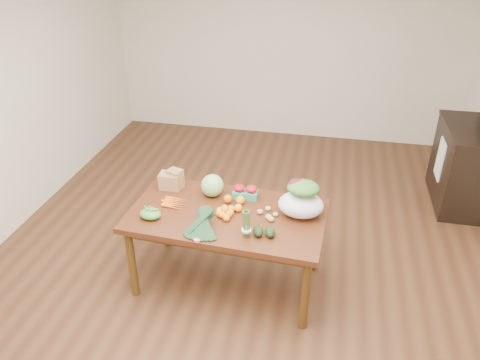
% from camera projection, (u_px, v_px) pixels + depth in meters
% --- Properties ---
extents(floor, '(6.00, 6.00, 0.00)m').
position_uv_depth(floor, '(246.00, 252.00, 4.71)').
color(floor, '#50311B').
rests_on(floor, ground).
extents(room_walls, '(5.02, 6.02, 2.70)m').
position_uv_depth(room_walls, '(247.00, 128.00, 4.04)').
color(room_walls, silver).
rests_on(room_walls, floor).
extents(dining_table, '(1.70, 1.01, 0.75)m').
position_uv_depth(dining_table, '(228.00, 248.00, 4.16)').
color(dining_table, '#462010').
rests_on(dining_table, floor).
extents(cabinet, '(0.52, 1.02, 0.94)m').
position_uv_depth(cabinet, '(462.00, 166.00, 5.31)').
color(cabinet, black).
rests_on(cabinet, floor).
extents(dish_towel, '(0.02, 0.28, 0.45)m').
position_uv_depth(dish_towel, '(440.00, 159.00, 5.28)').
color(dish_towel, white).
rests_on(dish_towel, cabinet).
extents(paper_bag, '(0.27, 0.23, 0.18)m').
position_uv_depth(paper_bag, '(170.00, 179.00, 4.29)').
color(paper_bag, '#A36F49').
rests_on(paper_bag, dining_table).
extents(cabbage, '(0.20, 0.20, 0.20)m').
position_uv_depth(cabbage, '(212.00, 186.00, 4.17)').
color(cabbage, '#87AF65').
rests_on(cabbage, dining_table).
extents(strawberry_basket_a, '(0.11, 0.11, 0.10)m').
position_uv_depth(strawberry_basket_a, '(239.00, 192.00, 4.17)').
color(strawberry_basket_a, red).
rests_on(strawberry_basket_a, dining_table).
extents(strawberry_basket_b, '(0.11, 0.11, 0.10)m').
position_uv_depth(strawberry_basket_b, '(251.00, 193.00, 4.15)').
color(strawberry_basket_b, red).
rests_on(strawberry_basket_b, dining_table).
extents(orange_a, '(0.08, 0.08, 0.08)m').
position_uv_depth(orange_a, '(228.00, 199.00, 4.09)').
color(orange_a, '#FF5A0F').
rests_on(orange_a, dining_table).
extents(orange_b, '(0.08, 0.08, 0.08)m').
position_uv_depth(orange_b, '(240.00, 200.00, 4.07)').
color(orange_b, '#FFA90F').
rests_on(orange_b, dining_table).
extents(orange_c, '(0.07, 0.07, 0.07)m').
position_uv_depth(orange_c, '(238.00, 208.00, 3.97)').
color(orange_c, '#FFA40F').
rests_on(orange_c, dining_table).
extents(mandarin_cluster, '(0.19, 0.19, 0.10)m').
position_uv_depth(mandarin_cluster, '(225.00, 211.00, 3.91)').
color(mandarin_cluster, orange).
rests_on(mandarin_cluster, dining_table).
extents(carrots, '(0.23, 0.20, 0.03)m').
position_uv_depth(carrots, '(173.00, 203.00, 4.09)').
color(carrots, '#E55513').
rests_on(carrots, dining_table).
extents(snap_pea_bag, '(0.18, 0.14, 0.08)m').
position_uv_depth(snap_pea_bag, '(150.00, 214.00, 3.88)').
color(snap_pea_bag, green).
rests_on(snap_pea_bag, dining_table).
extents(kale_bunch, '(0.34, 0.42, 0.16)m').
position_uv_depth(kale_bunch, '(201.00, 226.00, 3.67)').
color(kale_bunch, black).
rests_on(kale_bunch, dining_table).
extents(asparagus_bundle, '(0.09, 0.12, 0.26)m').
position_uv_depth(asparagus_bundle, '(247.00, 223.00, 3.62)').
color(asparagus_bundle, '#53883E').
rests_on(asparagus_bundle, dining_table).
extents(potato_a, '(0.05, 0.05, 0.04)m').
position_uv_depth(potato_a, '(260.00, 212.00, 3.95)').
color(potato_a, tan).
rests_on(potato_a, dining_table).
extents(potato_b, '(0.05, 0.05, 0.05)m').
position_uv_depth(potato_b, '(269.00, 217.00, 3.88)').
color(potato_b, tan).
rests_on(potato_b, dining_table).
extents(potato_c, '(0.05, 0.04, 0.04)m').
position_uv_depth(potato_c, '(276.00, 214.00, 3.92)').
color(potato_c, tan).
rests_on(potato_c, dining_table).
extents(potato_d, '(0.05, 0.04, 0.04)m').
position_uv_depth(potato_d, '(268.00, 208.00, 3.99)').
color(potato_d, '#D8C47D').
rests_on(potato_d, dining_table).
extents(potato_e, '(0.05, 0.05, 0.05)m').
position_uv_depth(potato_e, '(271.00, 219.00, 3.85)').
color(potato_e, tan).
rests_on(potato_e, dining_table).
extents(avocado_a, '(0.11, 0.14, 0.08)m').
position_uv_depth(avocado_a, '(258.00, 231.00, 3.68)').
color(avocado_a, black).
rests_on(avocado_a, dining_table).
extents(avocado_b, '(0.11, 0.13, 0.08)m').
position_uv_depth(avocado_b, '(270.00, 232.00, 3.67)').
color(avocado_b, black).
rests_on(avocado_b, dining_table).
extents(salad_bag, '(0.40, 0.31, 0.30)m').
position_uv_depth(salad_bag, '(301.00, 201.00, 3.87)').
color(salad_bag, white).
rests_on(salad_bag, dining_table).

